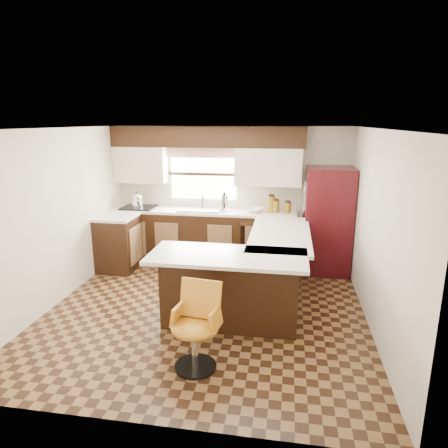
% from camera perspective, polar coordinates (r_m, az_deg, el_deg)
% --- Properties ---
extents(floor, '(4.40, 4.40, 0.00)m').
position_cam_1_polar(floor, '(5.60, -2.46, -11.91)').
color(floor, '#49301A').
rests_on(floor, ground).
extents(ceiling, '(4.40, 4.40, 0.00)m').
position_cam_1_polar(ceiling, '(5.01, -2.77, 13.48)').
color(ceiling, silver).
rests_on(ceiling, wall_back).
extents(wall_back, '(4.40, 0.00, 4.40)m').
position_cam_1_polar(wall_back, '(7.29, 0.96, 4.35)').
color(wall_back, beige).
rests_on(wall_back, floor).
extents(wall_front, '(4.40, 0.00, 4.40)m').
position_cam_1_polar(wall_front, '(3.17, -10.93, -9.81)').
color(wall_front, beige).
rests_on(wall_front, floor).
extents(wall_left, '(0.00, 4.40, 4.40)m').
position_cam_1_polar(wall_left, '(5.96, -22.77, 0.89)').
color(wall_left, beige).
rests_on(wall_left, floor).
extents(wall_right, '(0.00, 4.40, 4.40)m').
position_cam_1_polar(wall_right, '(5.18, 20.79, -0.88)').
color(wall_right, beige).
rests_on(wall_right, floor).
extents(base_cab_back, '(3.30, 0.60, 0.90)m').
position_cam_1_polar(base_cab_back, '(7.25, -2.93, -1.81)').
color(base_cab_back, black).
rests_on(base_cab_back, floor).
extents(base_cab_left, '(0.60, 0.70, 0.90)m').
position_cam_1_polar(base_cab_left, '(7.08, -14.83, -2.72)').
color(base_cab_left, black).
rests_on(base_cab_left, floor).
extents(counter_back, '(3.30, 0.60, 0.04)m').
position_cam_1_polar(counter_back, '(7.14, -2.98, 1.83)').
color(counter_back, silver).
rests_on(counter_back, base_cab_back).
extents(counter_left, '(0.60, 0.70, 0.04)m').
position_cam_1_polar(counter_left, '(6.95, -15.08, 1.01)').
color(counter_left, silver).
rests_on(counter_left, base_cab_left).
extents(soffit, '(3.40, 0.35, 0.36)m').
position_cam_1_polar(soffit, '(7.08, -2.50, 12.34)').
color(soffit, black).
rests_on(soffit, wall_back).
extents(upper_cab_left, '(0.94, 0.35, 0.64)m').
position_cam_1_polar(upper_cab_left, '(7.46, -11.77, 8.32)').
color(upper_cab_left, beige).
rests_on(upper_cab_left, wall_back).
extents(upper_cab_right, '(1.14, 0.35, 0.64)m').
position_cam_1_polar(upper_cab_right, '(6.98, 6.35, 8.12)').
color(upper_cab_right, beige).
rests_on(upper_cab_right, wall_back).
extents(window_pane, '(1.20, 0.02, 0.90)m').
position_cam_1_polar(window_pane, '(7.31, -2.97, 7.13)').
color(window_pane, white).
rests_on(window_pane, wall_back).
extents(valance, '(1.30, 0.06, 0.18)m').
position_cam_1_polar(valance, '(7.23, -3.07, 10.16)').
color(valance, '#D19B93').
rests_on(valance, wall_back).
extents(sink, '(0.75, 0.45, 0.03)m').
position_cam_1_polar(sink, '(7.12, -3.41, 2.11)').
color(sink, '#B2B2B7').
rests_on(sink, counter_back).
extents(dishwasher, '(0.58, 0.03, 0.78)m').
position_cam_1_polar(dishwasher, '(6.85, 4.77, -3.01)').
color(dishwasher, black).
rests_on(dishwasher, floor).
extents(cooktop, '(0.58, 0.50, 0.02)m').
position_cam_1_polar(cooktop, '(7.45, -12.08, 2.35)').
color(cooktop, black).
rests_on(cooktop, counter_back).
extents(peninsula_long, '(0.60, 1.95, 0.90)m').
position_cam_1_polar(peninsula_long, '(5.89, 7.39, -5.85)').
color(peninsula_long, black).
rests_on(peninsula_long, floor).
extents(peninsula_return, '(1.65, 0.60, 0.90)m').
position_cam_1_polar(peninsula_return, '(5.03, 0.90, -9.40)').
color(peninsula_return, black).
rests_on(peninsula_return, floor).
extents(counter_pen_long, '(0.84, 1.95, 0.04)m').
position_cam_1_polar(counter_pen_long, '(5.74, 8.04, -1.45)').
color(counter_pen_long, silver).
rests_on(counter_pen_long, peninsula_long).
extents(counter_pen_return, '(1.89, 0.84, 0.04)m').
position_cam_1_polar(counter_pen_return, '(4.78, 0.52, -4.63)').
color(counter_pen_return, silver).
rests_on(counter_pen_return, peninsula_return).
extents(refrigerator, '(0.76, 0.73, 1.76)m').
position_cam_1_polar(refrigerator, '(6.85, 14.58, 0.48)').
color(refrigerator, '#3C0A0F').
rests_on(refrigerator, floor).
extents(bar_chair, '(0.54, 0.54, 0.90)m').
position_cam_1_polar(bar_chair, '(4.19, -4.21, -14.66)').
color(bar_chair, orange).
rests_on(bar_chair, floor).
extents(kettle, '(0.21, 0.21, 0.28)m').
position_cam_1_polar(kettle, '(7.43, -12.31, 3.51)').
color(kettle, silver).
rests_on(kettle, cooktop).
extents(percolator, '(0.14, 0.14, 0.29)m').
position_cam_1_polar(percolator, '(7.03, 0.04, 3.06)').
color(percolator, silver).
rests_on(percolator, counter_back).
extents(mixing_bowl, '(0.39, 0.39, 0.07)m').
position_cam_1_polar(mixing_bowl, '(6.99, 4.39, 2.03)').
color(mixing_bowl, white).
rests_on(mixing_bowl, counter_back).
extents(canister_large, '(0.13, 0.13, 0.28)m').
position_cam_1_polar(canister_large, '(6.97, 6.71, 2.82)').
color(canister_large, '#7E5F15').
rests_on(canister_large, counter_back).
extents(canister_med, '(0.14, 0.14, 0.21)m').
position_cam_1_polar(canister_med, '(6.97, 7.35, 2.49)').
color(canister_med, '#7E5F15').
rests_on(canister_med, counter_back).
extents(canister_small, '(0.12, 0.12, 0.18)m').
position_cam_1_polar(canister_small, '(6.97, 9.04, 2.32)').
color(canister_small, '#7E5F15').
rests_on(canister_small, counter_back).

